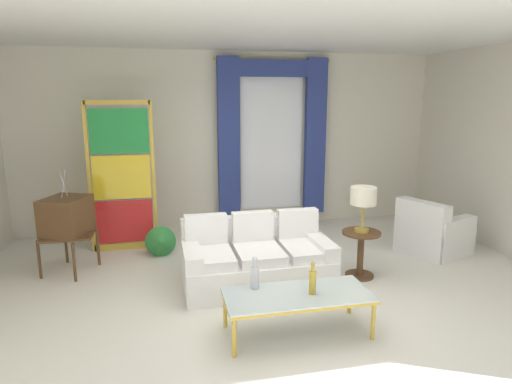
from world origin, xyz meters
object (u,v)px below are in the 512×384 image
Objects in this scene: bottle_crystal_tall at (255,276)px; peacock_figurine at (161,243)px; bottle_blue_decanter at (312,281)px; vintage_tv at (66,218)px; stained_glass_divider at (122,180)px; table_lamp_brass at (363,198)px; coffee_table at (298,297)px; couch_white_long at (256,260)px; round_side_table at (361,250)px; armchair_white at (432,234)px.

peacock_figurine is at bearing 112.17° from bottle_crystal_tall.
bottle_blue_decanter is 3.34m from vintage_tv.
stained_glass_divider is 3.86× the size of table_lamp_brass.
peacock_figurine is at bearing 117.86° from coffee_table.
table_lamp_brass is (1.57, 0.94, 0.49)m from bottle_crystal_tall.
couch_white_long is 2.94× the size of peacock_figurine.
couch_white_long is 2.97× the size of round_side_table.
armchair_white is (2.76, 0.53, -0.02)m from couch_white_long.
coffee_table is at bearing -136.29° from table_lamp_brass.
stained_glass_divider reaches higher than peacock_figurine.
bottle_crystal_tall is at bearing -62.30° from stained_glass_divider.
coffee_table is 2.33× the size of peacock_figurine.
stained_glass_divider is (-1.90, 2.91, 0.52)m from bottle_blue_decanter.
bottle_crystal_tall is 0.31× the size of armchair_white.
bottle_blue_decanter is (0.27, -1.26, 0.24)m from couch_white_long.
bottle_blue_decanter is 1.67m from table_lamp_brass.
table_lamp_brass is at bearing 26.57° from round_side_table.
armchair_white is 1.83× the size of table_lamp_brass.
peacock_figurine is (-3.88, 0.64, -0.07)m from armchair_white.
couch_white_long is 3.10× the size of table_lamp_brass.
table_lamp_brass reaches higher than coffee_table.
stained_glass_divider is 3.51m from round_side_table.
vintage_tv is (-2.55, 2.15, 0.19)m from bottle_blue_decanter.
coffee_table is at bearing -58.31° from stained_glass_divider.
coffee_table is (0.14, -1.23, 0.07)m from couch_white_long.
peacock_figurine is 2.76m from round_side_table.
bottle_crystal_tall is (-0.51, 0.24, -0.00)m from bottle_blue_decanter.
bottle_crystal_tall is 2.38m from peacock_figurine.
couch_white_long is 1.07m from bottle_crystal_tall.
coffee_table is 2.35× the size of round_side_table.
armchair_white is (2.99, 1.55, -0.25)m from bottle_crystal_tall.
bottle_blue_decanter is 0.57× the size of table_lamp_brass.
couch_white_long reaches higher than bottle_blue_decanter.
bottle_crystal_tall is at bearing -149.09° from table_lamp_brass.
peacock_figurine is (-1.26, 2.39, -0.16)m from coffee_table.
bottle_blue_decanter is 1.61m from round_side_table.
stained_glass_divider reaches higher than couch_white_long.
armchair_white is 1.54m from round_side_table.
round_side_table is at bearing 47.94° from bottle_blue_decanter.
couch_white_long is 1.24m from coffee_table.
table_lamp_brass is (0.00, 0.00, 0.67)m from round_side_table.
vintage_tv reaches higher than bottle_crystal_tall.
bottle_crystal_tall is (-0.37, 0.21, 0.16)m from coffee_table.
bottle_crystal_tall is at bearing -103.05° from couch_white_long.
stained_glass_divider is 1.09m from peacock_figurine.
peacock_figurine is 2.88m from table_lamp_brass.
stained_glass_divider is (-4.39, 1.11, 0.77)m from armchair_white.
bottle_crystal_tall is at bearing -42.96° from vintage_tv.
coffee_table is at bearing -136.29° from round_side_table.
round_side_table is (1.34, -0.08, 0.05)m from couch_white_long.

